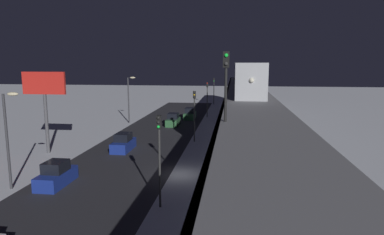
{
  "coord_description": "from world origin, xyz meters",
  "views": [
    {
      "loc": [
        -4.71,
        28.16,
        9.76
      ],
      "look_at": [
        0.84,
        -15.51,
        2.66
      ],
      "focal_mm": 31.33,
      "sensor_mm": 36.0,
      "label": 1
    }
  ],
  "objects_px": {
    "rail_signal": "(226,74)",
    "traffic_light_distant": "(214,87)",
    "sedan_green_2": "(190,114)",
    "sedan_blue": "(56,175)",
    "sedan_blue_2": "(123,143)",
    "traffic_light_mid": "(194,109)",
    "commercial_billboard": "(44,91)",
    "sedan_green": "(173,121)",
    "traffic_light_far": "(207,94)",
    "traffic_light_near": "(159,148)",
    "subway_train": "(244,73)"
  },
  "relations": [
    {
      "from": "subway_train",
      "to": "traffic_light_distant",
      "type": "xyz_separation_m",
      "value": [
        6.4,
        -22.78,
        -4.01
      ]
    },
    {
      "from": "subway_train",
      "to": "sedan_green_2",
      "type": "height_order",
      "value": "subway_train"
    },
    {
      "from": "rail_signal",
      "to": "sedan_green",
      "type": "xyz_separation_m",
      "value": [
        9.12,
        -32.57,
        -8.37
      ]
    },
    {
      "from": "sedan_green",
      "to": "traffic_light_far",
      "type": "distance_m",
      "value": 10.71
    },
    {
      "from": "traffic_light_distant",
      "to": "commercial_billboard",
      "type": "height_order",
      "value": "commercial_billboard"
    },
    {
      "from": "sedan_green",
      "to": "sedan_blue_2",
      "type": "bearing_deg",
      "value": -99.95
    },
    {
      "from": "rail_signal",
      "to": "sedan_blue_2",
      "type": "relative_size",
      "value": 0.97
    },
    {
      "from": "sedan_green",
      "to": "sedan_green_2",
      "type": "bearing_deg",
      "value": 75.42
    },
    {
      "from": "traffic_light_near",
      "to": "commercial_billboard",
      "type": "bearing_deg",
      "value": -38.77
    },
    {
      "from": "sedan_green_2",
      "to": "sedan_blue",
      "type": "bearing_deg",
      "value": -100.59
    },
    {
      "from": "subway_train",
      "to": "sedan_blue",
      "type": "bearing_deg",
      "value": 64.73
    },
    {
      "from": "sedan_blue",
      "to": "commercial_billboard",
      "type": "distance_m",
      "value": 12.58
    },
    {
      "from": "rail_signal",
      "to": "traffic_light_far",
      "type": "height_order",
      "value": "rail_signal"
    },
    {
      "from": "subway_train",
      "to": "traffic_light_mid",
      "type": "height_order",
      "value": "subway_train"
    },
    {
      "from": "subway_train",
      "to": "rail_signal",
      "type": "bearing_deg",
      "value": 87.05
    },
    {
      "from": "sedan_green",
      "to": "traffic_light_near",
      "type": "bearing_deg",
      "value": -81.22
    },
    {
      "from": "sedan_blue_2",
      "to": "rail_signal",
      "type": "bearing_deg",
      "value": 125.66
    },
    {
      "from": "sedan_blue_2",
      "to": "traffic_light_near",
      "type": "height_order",
      "value": "traffic_light_near"
    },
    {
      "from": "sedan_green",
      "to": "traffic_light_mid",
      "type": "height_order",
      "value": "traffic_light_mid"
    },
    {
      "from": "traffic_light_far",
      "to": "traffic_light_distant",
      "type": "relative_size",
      "value": 1.0
    },
    {
      "from": "sedan_blue_2",
      "to": "traffic_light_far",
      "type": "xyz_separation_m",
      "value": [
        -7.5,
        -24.96,
        3.4
      ]
    },
    {
      "from": "sedan_blue",
      "to": "sedan_green_2",
      "type": "bearing_deg",
      "value": -100.59
    },
    {
      "from": "sedan_green_2",
      "to": "traffic_light_near",
      "type": "xyz_separation_m",
      "value": [
        -2.9,
        37.37,
        3.4
      ]
    },
    {
      "from": "sedan_green_2",
      "to": "traffic_light_far",
      "type": "distance_m",
      "value": 4.93
    },
    {
      "from": "sedan_green_2",
      "to": "traffic_light_mid",
      "type": "bearing_deg",
      "value": -80.67
    },
    {
      "from": "traffic_light_near",
      "to": "traffic_light_mid",
      "type": "height_order",
      "value": "same"
    },
    {
      "from": "sedan_green",
      "to": "traffic_light_near",
      "type": "relative_size",
      "value": 0.63
    },
    {
      "from": "sedan_blue_2",
      "to": "traffic_light_mid",
      "type": "bearing_deg",
      "value": -145.06
    },
    {
      "from": "traffic_light_near",
      "to": "sedan_green",
      "type": "bearing_deg",
      "value": -81.22
    },
    {
      "from": "sedan_blue",
      "to": "commercial_billboard",
      "type": "relative_size",
      "value": 0.45
    },
    {
      "from": "rail_signal",
      "to": "traffic_light_distant",
      "type": "bearing_deg",
      "value": -85.88
    },
    {
      "from": "traffic_light_far",
      "to": "sedan_green_2",
      "type": "bearing_deg",
      "value": 35.67
    },
    {
      "from": "sedan_blue",
      "to": "traffic_light_mid",
      "type": "xyz_separation_m",
      "value": [
        -9.3,
        -16.59,
        3.4
      ]
    },
    {
      "from": "subway_train",
      "to": "rail_signal",
      "type": "height_order",
      "value": "rail_signal"
    },
    {
      "from": "sedan_blue",
      "to": "traffic_light_far",
      "type": "height_order",
      "value": "traffic_light_far"
    },
    {
      "from": "sedan_blue_2",
      "to": "traffic_light_distant",
      "type": "bearing_deg",
      "value": -99.53
    },
    {
      "from": "sedan_blue_2",
      "to": "traffic_light_mid",
      "type": "distance_m",
      "value": 9.76
    },
    {
      "from": "traffic_light_mid",
      "to": "sedan_blue_2",
      "type": "bearing_deg",
      "value": 34.94
    },
    {
      "from": "subway_train",
      "to": "commercial_billboard",
      "type": "distance_m",
      "value": 32.47
    },
    {
      "from": "sedan_green_2",
      "to": "subway_train",
      "type": "bearing_deg",
      "value": -5.96
    },
    {
      "from": "traffic_light_mid",
      "to": "commercial_billboard",
      "type": "distance_m",
      "value": 17.25
    },
    {
      "from": "commercial_billboard",
      "to": "rail_signal",
      "type": "bearing_deg",
      "value": 143.82
    },
    {
      "from": "commercial_billboard",
      "to": "sedan_green_2",
      "type": "bearing_deg",
      "value": -116.5
    },
    {
      "from": "sedan_green_2",
      "to": "traffic_light_distant",
      "type": "xyz_separation_m",
      "value": [
        -2.9,
        -21.81,
        3.4
      ]
    },
    {
      "from": "traffic_light_distant",
      "to": "traffic_light_far",
      "type": "bearing_deg",
      "value": 90.0
    },
    {
      "from": "rail_signal",
      "to": "traffic_light_mid",
      "type": "height_order",
      "value": "rail_signal"
    },
    {
      "from": "sedan_blue_2",
      "to": "traffic_light_mid",
      "type": "xyz_separation_m",
      "value": [
        -7.5,
        -5.24,
        3.4
      ]
    },
    {
      "from": "sedan_green",
      "to": "sedan_blue",
      "type": "relative_size",
      "value": 1.0
    },
    {
      "from": "rail_signal",
      "to": "traffic_light_near",
      "type": "distance_m",
      "value": 6.98
    },
    {
      "from": "sedan_green",
      "to": "traffic_light_far",
      "type": "relative_size",
      "value": 0.63
    }
  ]
}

